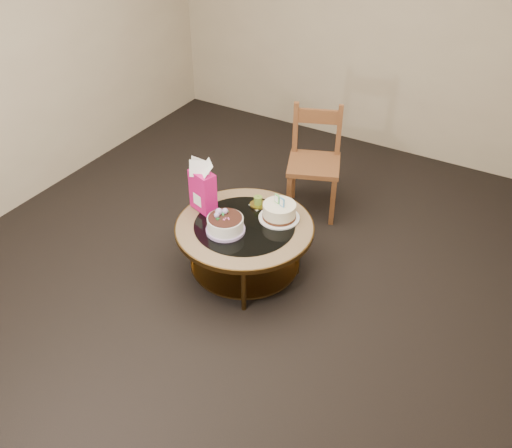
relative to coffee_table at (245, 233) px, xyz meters
The scene contains 8 objects.
ground 0.38m from the coffee_table, 164.05° to the left, with size 5.00×5.00×0.00m, color black.
room_walls 1.16m from the coffee_table, 164.05° to the left, with size 4.52×5.02×2.61m.
coffee_table is the anchor object (origin of this frame).
decorated_cake 0.21m from the coffee_table, 119.37° to the right, with size 0.28×0.28×0.16m.
cream_cake 0.30m from the coffee_table, 47.43° to the left, with size 0.30×0.30×0.19m.
gift_bag 0.47m from the coffee_table, behind, with size 0.23×0.20×0.41m.
pillar_candle 0.28m from the coffee_table, 97.70° to the left, with size 0.14×0.14×0.10m.
dining_chair 1.07m from the coffee_table, 87.36° to the left, with size 0.56×0.56×0.94m.
Camera 1 is at (1.77, -2.85, 2.90)m, focal length 40.00 mm.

